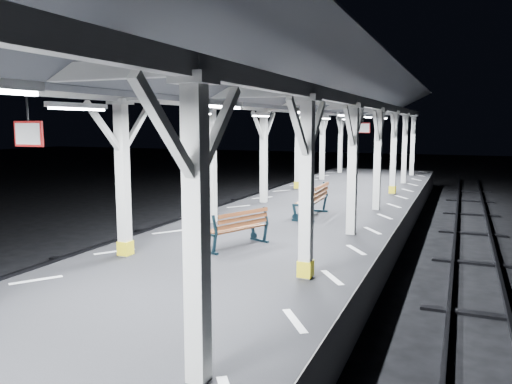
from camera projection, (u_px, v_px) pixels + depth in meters
The scene contains 7 objects.
ground at pixel (152, 357), 8.20m from camera, with size 120.00×120.00×0.00m, color black.
platform at pixel (151, 328), 8.13m from camera, with size 6.00×50.00×1.00m, color black.
hazard_stripes_left at pixel (36, 280), 9.00m from camera, with size 1.00×48.00×0.01m, color silver.
hazard_stripes_right at pixel (295, 321), 7.14m from camera, with size 1.00×48.00×0.01m, color silver.
canopy at pixel (143, 73), 7.56m from camera, with size 5.40×49.00×4.65m.
bench_mid at pixel (238, 227), 11.32m from camera, with size 1.17×1.72×0.88m.
bench_far at pixel (314, 199), 15.10m from camera, with size 0.75×1.87×1.00m.
Camera 1 is at (4.55, -6.51, 3.80)m, focal length 35.00 mm.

